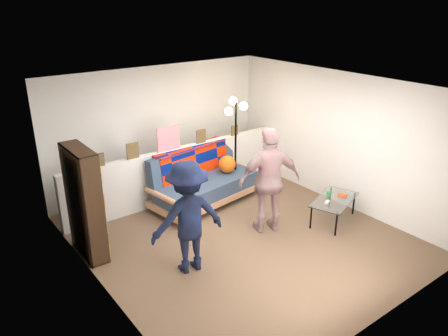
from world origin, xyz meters
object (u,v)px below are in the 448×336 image
object	(u,v)px
bookshelf	(85,207)
person_left	(188,217)
futon_sofa	(204,181)
floor_lamp	(235,127)
person_right	(270,181)
coffee_table	(334,201)

from	to	relation	value
bookshelf	person_left	bearing A→B (deg)	-51.05
futon_sofa	floor_lamp	world-z (taller)	floor_lamp
futon_sofa	person_right	distance (m)	1.58
bookshelf	floor_lamp	size ratio (longest dim) A/B	0.89
floor_lamp	person_right	bearing A→B (deg)	-107.76
floor_lamp	bookshelf	bearing A→B (deg)	-172.18
bookshelf	person_left	world-z (taller)	bookshelf
coffee_table	floor_lamp	xyz separation A→B (m)	(-0.60, 1.94, 0.94)
futon_sofa	person_right	bearing A→B (deg)	-81.04
futon_sofa	coffee_table	world-z (taller)	futon_sofa
coffee_table	floor_lamp	bearing A→B (deg)	107.11
futon_sofa	bookshelf	world-z (taller)	bookshelf
floor_lamp	person_right	distance (m)	1.62
person_left	person_right	bearing A→B (deg)	-165.89
coffee_table	bookshelf	bearing A→B (deg)	157.58
bookshelf	person_left	distance (m)	1.56
futon_sofa	bookshelf	xyz separation A→B (m)	(-2.37, -0.43, 0.36)
futon_sofa	coffee_table	xyz separation A→B (m)	(1.31, -1.95, -0.03)
futon_sofa	person_left	size ratio (longest dim) A/B	1.35
floor_lamp	person_left	world-z (taller)	floor_lamp
floor_lamp	person_left	distance (m)	2.71
bookshelf	futon_sofa	bearing A→B (deg)	10.26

